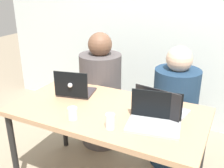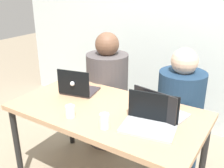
{
  "view_description": "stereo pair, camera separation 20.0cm",
  "coord_description": "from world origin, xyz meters",
  "px_view_note": "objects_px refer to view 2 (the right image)",
  "views": [
    {
      "loc": [
        0.83,
        -1.59,
        1.67
      ],
      "look_at": [
        0.0,
        0.08,
        0.93
      ],
      "focal_mm": 42.0,
      "sensor_mm": 36.0,
      "label": 1
    },
    {
      "loc": [
        1.0,
        -1.49,
        1.67
      ],
      "look_at": [
        0.0,
        0.08,
        0.93
      ],
      "focal_mm": 42.0,
      "sensor_mm": 36.0,
      "label": 2
    }
  ],
  "objects_px": {
    "person_on_right": "(179,118)",
    "laptop_front_right": "(150,121)",
    "laptop_back_right": "(159,110)",
    "water_glass_right": "(105,122)",
    "person_on_left": "(107,96)",
    "water_glass_left": "(70,112)",
    "laptop_back_left": "(78,88)"
  },
  "relations": [
    {
      "from": "water_glass_right",
      "to": "person_on_right",
      "type": "bearing_deg",
      "value": 73.73
    },
    {
      "from": "person_on_right",
      "to": "laptop_back_right",
      "type": "relative_size",
      "value": 3.02
    },
    {
      "from": "person_on_right",
      "to": "person_on_left",
      "type": "bearing_deg",
      "value": 1.39
    },
    {
      "from": "laptop_back_left",
      "to": "laptop_front_right",
      "type": "xyz_separation_m",
      "value": [
        0.77,
        -0.18,
        -0.0
      ]
    },
    {
      "from": "laptop_back_right",
      "to": "water_glass_right",
      "type": "relative_size",
      "value": 3.68
    },
    {
      "from": "person_on_right",
      "to": "laptop_back_left",
      "type": "bearing_deg",
      "value": 33.53
    },
    {
      "from": "person_on_right",
      "to": "water_glass_right",
      "type": "height_order",
      "value": "person_on_right"
    },
    {
      "from": "person_on_left",
      "to": "laptop_back_left",
      "type": "height_order",
      "value": "person_on_left"
    },
    {
      "from": "laptop_back_right",
      "to": "laptop_back_left",
      "type": "bearing_deg",
      "value": 9.87
    },
    {
      "from": "laptop_back_left",
      "to": "laptop_front_right",
      "type": "height_order",
      "value": "laptop_back_left"
    },
    {
      "from": "person_on_left",
      "to": "water_glass_right",
      "type": "bearing_deg",
      "value": 113.54
    },
    {
      "from": "person_on_left",
      "to": "laptop_back_left",
      "type": "xyz_separation_m",
      "value": [
        0.01,
        -0.48,
        0.27
      ]
    },
    {
      "from": "laptop_front_right",
      "to": "laptop_back_right",
      "type": "height_order",
      "value": "same"
    },
    {
      "from": "water_glass_left",
      "to": "laptop_back_right",
      "type": "bearing_deg",
      "value": 33.74
    },
    {
      "from": "person_on_right",
      "to": "water_glass_right",
      "type": "relative_size",
      "value": 11.12
    },
    {
      "from": "person_on_left",
      "to": "water_glass_right",
      "type": "xyz_separation_m",
      "value": [
        0.53,
        -0.83,
        0.26
      ]
    },
    {
      "from": "water_glass_left",
      "to": "laptop_front_right",
      "type": "bearing_deg",
      "value": 17.95
    },
    {
      "from": "laptop_back_left",
      "to": "laptop_back_right",
      "type": "height_order",
      "value": "laptop_back_left"
    },
    {
      "from": "laptop_back_left",
      "to": "laptop_back_right",
      "type": "xyz_separation_m",
      "value": [
        0.76,
        -0.0,
        -0.0
      ]
    },
    {
      "from": "person_on_left",
      "to": "water_glass_left",
      "type": "height_order",
      "value": "person_on_left"
    },
    {
      "from": "person_on_right",
      "to": "laptop_front_right",
      "type": "distance_m",
      "value": 0.72
    },
    {
      "from": "laptop_front_right",
      "to": "water_glass_left",
      "type": "distance_m",
      "value": 0.57
    },
    {
      "from": "laptop_front_right",
      "to": "person_on_right",
      "type": "bearing_deg",
      "value": 80.59
    },
    {
      "from": "water_glass_right",
      "to": "water_glass_left",
      "type": "bearing_deg",
      "value": -179.14
    },
    {
      "from": "laptop_back_right",
      "to": "water_glass_left",
      "type": "relative_size",
      "value": 4.4
    },
    {
      "from": "person_on_right",
      "to": "laptop_back_right",
      "type": "xyz_separation_m",
      "value": [
        -0.0,
        -0.48,
        0.29
      ]
    },
    {
      "from": "laptop_back_right",
      "to": "water_glass_right",
      "type": "distance_m",
      "value": 0.43
    },
    {
      "from": "person_on_left",
      "to": "laptop_front_right",
      "type": "xyz_separation_m",
      "value": [
        0.78,
        -0.66,
        0.26
      ]
    },
    {
      "from": "person_on_right",
      "to": "laptop_front_right",
      "type": "bearing_deg",
      "value": 91.9
    },
    {
      "from": "laptop_back_right",
      "to": "water_glass_left",
      "type": "height_order",
      "value": "laptop_back_right"
    },
    {
      "from": "person_on_left",
      "to": "person_on_right",
      "type": "xyz_separation_m",
      "value": [
        0.77,
        0.0,
        -0.02
      ]
    },
    {
      "from": "laptop_back_right",
      "to": "water_glass_left",
      "type": "bearing_deg",
      "value": 43.64
    }
  ]
}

